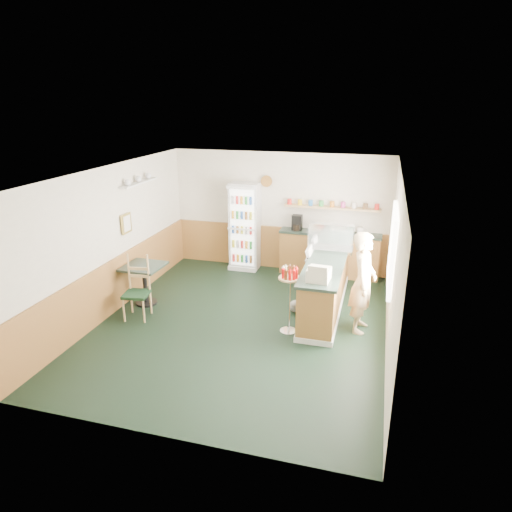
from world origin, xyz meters
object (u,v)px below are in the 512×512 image
(cafe_chair, at_px, (138,285))
(condiment_stand, at_px, (289,288))
(shopkeeper, at_px, (363,283))
(display_case, at_px, (331,238))
(cafe_table, at_px, (144,277))
(cash_register, at_px, (319,274))
(drinks_fridge, at_px, (245,227))

(cafe_chair, bearing_deg, condiment_stand, -6.19)
(shopkeeper, distance_m, cafe_chair, 4.00)
(shopkeeper, bearing_deg, cafe_chair, 102.11)
(display_case, bearing_deg, cafe_chair, -151.88)
(condiment_stand, xyz_separation_m, cafe_chair, (-2.77, -0.12, -0.20))
(cafe_table, bearing_deg, cafe_chair, -73.22)
(cash_register, height_order, condiment_stand, cash_register)
(cash_register, xyz_separation_m, shopkeeper, (0.70, 0.41, -0.23))
(drinks_fridge, height_order, display_case, drinks_fridge)
(cafe_table, bearing_deg, condiment_stand, -7.08)
(display_case, xyz_separation_m, cash_register, (0.00, -1.61, -0.14))
(drinks_fridge, distance_m, cafe_table, 2.79)
(condiment_stand, distance_m, cafe_table, 2.95)
(drinks_fridge, distance_m, cash_register, 3.51)
(display_case, relative_size, shopkeeper, 0.49)
(shopkeeper, height_order, cafe_chair, shopkeeper)
(shopkeeper, bearing_deg, condiment_stand, 113.58)
(display_case, xyz_separation_m, cafe_table, (-3.40, -1.25, -0.69))
(cash_register, relative_size, cafe_chair, 0.32)
(cafe_chair, bearing_deg, cafe_table, 98.03)
(cafe_table, distance_m, cafe_chair, 0.51)
(shopkeeper, bearing_deg, cash_register, 124.62)
(condiment_stand, bearing_deg, cash_register, 0.32)
(drinks_fridge, relative_size, cafe_chair, 1.73)
(drinks_fridge, height_order, condiment_stand, drinks_fridge)
(condiment_stand, bearing_deg, cafe_chair, -177.44)
(shopkeeper, bearing_deg, display_case, 34.58)
(shopkeeper, height_order, condiment_stand, shopkeeper)
(drinks_fridge, xyz_separation_m, cafe_table, (-1.29, -2.44, -0.45))
(shopkeeper, xyz_separation_m, cafe_table, (-4.10, -0.05, -0.32))
(cash_register, relative_size, shopkeeper, 0.21)
(condiment_stand, relative_size, cafe_table, 1.47)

